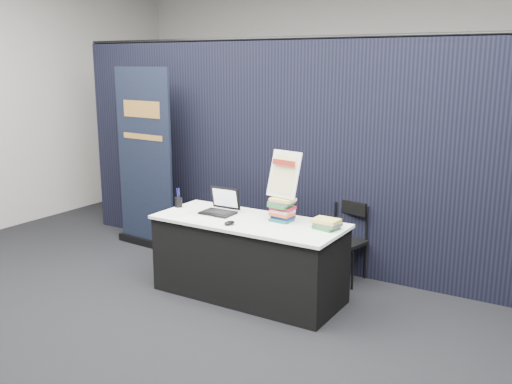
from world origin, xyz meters
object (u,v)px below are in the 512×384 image
object	(u,v)px
laptop	(220,207)
pullup_banner	(145,169)
display_table	(249,258)
info_sign	(284,175)
stacking_chair	(345,238)
book_stack_short	(327,224)
book_stack_tall	(282,209)

from	to	relation	value
laptop	pullup_banner	distance (m)	1.60
display_table	info_sign	size ratio (longest dim) A/B	4.08
pullup_banner	stacking_chair	world-z (taller)	pullup_banner
info_sign	stacking_chair	size ratio (longest dim) A/B	0.55
display_table	laptop	world-z (taller)	laptop
laptop	stacking_chair	world-z (taller)	laptop
info_sign	pullup_banner	xyz separation A→B (m)	(-2.13, 0.48, -0.23)
pullup_banner	book_stack_short	bearing A→B (deg)	-7.41
laptop	book_stack_tall	xyz separation A→B (m)	(0.64, 0.07, 0.05)
laptop	book_stack_tall	world-z (taller)	laptop
display_table	book_stack_short	distance (m)	0.86
laptop	pullup_banner	xyz separation A→B (m)	(-1.49, 0.58, 0.14)
laptop	pullup_banner	world-z (taller)	pullup_banner
book_stack_tall	pullup_banner	distance (m)	2.19
display_table	laptop	size ratio (longest dim) A/B	5.63
display_table	stacking_chair	distance (m)	1.06
display_table	stacking_chair	size ratio (longest dim) A/B	2.25
book_stack_tall	stacking_chair	bearing A→B (deg)	65.65
display_table	book_stack_tall	bearing A→B (deg)	25.34
laptop	book_stack_tall	distance (m)	0.65
stacking_chair	book_stack_short	bearing A→B (deg)	-67.22
pullup_banner	laptop	bearing A→B (deg)	-17.07
laptop	book_stack_short	distance (m)	1.10
book_stack_short	display_table	bearing A→B (deg)	-171.64
info_sign	display_table	bearing A→B (deg)	-139.39
book_stack_tall	book_stack_short	world-z (taller)	book_stack_tall
display_table	laptop	distance (m)	0.57
laptop	stacking_chair	size ratio (longest dim) A/B	0.40
book_stack_tall	pullup_banner	xyz separation A→B (m)	(-2.13, 0.51, 0.08)
pullup_banner	stacking_chair	xyz separation A→B (m)	(2.46, 0.22, -0.50)
laptop	stacking_chair	distance (m)	1.31
laptop	info_sign	size ratio (longest dim) A/B	0.72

